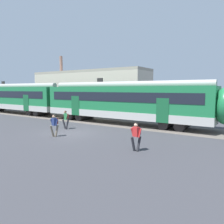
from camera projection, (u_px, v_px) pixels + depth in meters
The scene contains 7 objects.
ground_plane at pixel (69, 133), 17.55m from camera, with size 160.00×160.00×0.00m, color #38383D.
track_bed at pixel (49, 116), 28.57m from camera, with size 80.00×4.40×0.01m, color #605951.
commuter_train at pixel (62, 100), 26.97m from camera, with size 38.05×3.07×4.73m.
pedestrian_green at pixel (66, 118), 19.37m from camera, with size 0.69×0.50×1.67m.
pedestrian_navy at pixel (54, 124), 16.29m from camera, with size 0.60×0.61×1.67m.
pedestrian_red at pixel (136, 134), 12.50m from camera, with size 0.62×0.60×1.67m.
background_building at pixel (88, 91), 35.03m from camera, with size 20.06×5.00×9.20m.
Camera 1 is at (12.35, -12.54, 3.59)m, focal length 35.00 mm.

